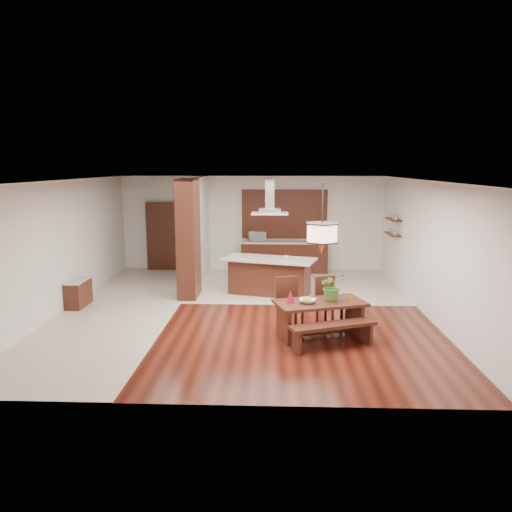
{
  "coord_description": "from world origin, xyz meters",
  "views": [
    {
      "loc": [
        0.71,
        -10.79,
        3.21
      ],
      "look_at": [
        0.3,
        0.0,
        1.25
      ],
      "focal_mm": 35.0,
      "sensor_mm": 36.0,
      "label": 1
    }
  ],
  "objects_px": {
    "dining_bench": "(333,336)",
    "microwave": "(257,236)",
    "hallway_console": "(78,293)",
    "range_hood": "(270,197)",
    "dining_table": "(320,311)",
    "fruit_bowl": "(307,301)",
    "kitchen_island": "(269,276)",
    "island_cup": "(286,257)",
    "dining_chair_left": "(290,305)",
    "pendant_lantern": "(322,219)",
    "dining_chair_right": "(329,303)",
    "foliage_plant": "(332,286)"
  },
  "relations": [
    {
      "from": "kitchen_island",
      "to": "microwave",
      "type": "height_order",
      "value": "microwave"
    },
    {
      "from": "hallway_console",
      "to": "range_hood",
      "type": "distance_m",
      "value": 5.06
    },
    {
      "from": "fruit_bowl",
      "to": "island_cup",
      "type": "relative_size",
      "value": 2.69
    },
    {
      "from": "dining_chair_left",
      "to": "pendant_lantern",
      "type": "bearing_deg",
      "value": -50.44
    },
    {
      "from": "hallway_console",
      "to": "foliage_plant",
      "type": "distance_m",
      "value": 5.93
    },
    {
      "from": "dining_chair_left",
      "to": "foliage_plant",
      "type": "bearing_deg",
      "value": -34.95
    },
    {
      "from": "dining_chair_left",
      "to": "pendant_lantern",
      "type": "xyz_separation_m",
      "value": [
        0.55,
        -0.36,
        1.72
      ]
    },
    {
      "from": "fruit_bowl",
      "to": "island_cup",
      "type": "xyz_separation_m",
      "value": [
        -0.32,
        3.14,
        0.25
      ]
    },
    {
      "from": "dining_table",
      "to": "kitchen_island",
      "type": "height_order",
      "value": "kitchen_island"
    },
    {
      "from": "range_hood",
      "to": "dining_chair_right",
      "type": "bearing_deg",
      "value": -64.3
    },
    {
      "from": "island_cup",
      "to": "foliage_plant",
      "type": "bearing_deg",
      "value": -74.59
    },
    {
      "from": "foliage_plant",
      "to": "kitchen_island",
      "type": "distance_m",
      "value": 3.33
    },
    {
      "from": "pendant_lantern",
      "to": "kitchen_island",
      "type": "height_order",
      "value": "pendant_lantern"
    },
    {
      "from": "fruit_bowl",
      "to": "dining_chair_left",
      "type": "bearing_deg",
      "value": 123.32
    },
    {
      "from": "dining_table",
      "to": "dining_bench",
      "type": "xyz_separation_m",
      "value": [
        0.18,
        -0.57,
        -0.29
      ]
    },
    {
      "from": "hallway_console",
      "to": "kitchen_island",
      "type": "distance_m",
      "value": 4.58
    },
    {
      "from": "fruit_bowl",
      "to": "microwave",
      "type": "xyz_separation_m",
      "value": [
        -1.16,
        6.03,
        0.36
      ]
    },
    {
      "from": "fruit_bowl",
      "to": "microwave",
      "type": "height_order",
      "value": "microwave"
    },
    {
      "from": "hallway_console",
      "to": "dining_table",
      "type": "distance_m",
      "value": 5.71
    },
    {
      "from": "dining_chair_left",
      "to": "hallway_console",
      "type": "bearing_deg",
      "value": 144.9
    },
    {
      "from": "dining_table",
      "to": "fruit_bowl",
      "type": "distance_m",
      "value": 0.35
    },
    {
      "from": "dining_chair_left",
      "to": "microwave",
      "type": "bearing_deg",
      "value": 81.19
    },
    {
      "from": "pendant_lantern",
      "to": "range_hood",
      "type": "bearing_deg",
      "value": 107.33
    },
    {
      "from": "kitchen_island",
      "to": "dining_chair_right",
      "type": "bearing_deg",
      "value": -47.77
    },
    {
      "from": "hallway_console",
      "to": "range_hood",
      "type": "relative_size",
      "value": 0.98
    },
    {
      "from": "dining_table",
      "to": "fruit_bowl",
      "type": "relative_size",
      "value": 6.05
    },
    {
      "from": "dining_chair_right",
      "to": "island_cup",
      "type": "distance_m",
      "value": 2.6
    },
    {
      "from": "dining_table",
      "to": "island_cup",
      "type": "bearing_deg",
      "value": 100.67
    },
    {
      "from": "pendant_lantern",
      "to": "foliage_plant",
      "type": "distance_m",
      "value": 1.31
    },
    {
      "from": "range_hood",
      "to": "island_cup",
      "type": "xyz_separation_m",
      "value": [
        0.42,
        -0.13,
        -1.49
      ]
    },
    {
      "from": "pendant_lantern",
      "to": "dining_bench",
      "type": "bearing_deg",
      "value": -72.19
    },
    {
      "from": "dining_chair_right",
      "to": "range_hood",
      "type": "height_order",
      "value": "range_hood"
    },
    {
      "from": "fruit_bowl",
      "to": "range_hood",
      "type": "height_order",
      "value": "range_hood"
    },
    {
      "from": "hallway_console",
      "to": "microwave",
      "type": "height_order",
      "value": "microwave"
    },
    {
      "from": "foliage_plant",
      "to": "microwave",
      "type": "bearing_deg",
      "value": 105.78
    },
    {
      "from": "dining_bench",
      "to": "foliage_plant",
      "type": "distance_m",
      "value": 1.01
    },
    {
      "from": "dining_bench",
      "to": "dining_chair_right",
      "type": "bearing_deg",
      "value": 87.25
    },
    {
      "from": "microwave",
      "to": "dining_chair_left",
      "type": "bearing_deg",
      "value": -95.14
    },
    {
      "from": "pendant_lantern",
      "to": "island_cup",
      "type": "xyz_separation_m",
      "value": [
        -0.57,
        3.04,
        -1.27
      ]
    },
    {
      "from": "foliage_plant",
      "to": "pendant_lantern",
      "type": "bearing_deg",
      "value": -154.72
    },
    {
      "from": "dining_bench",
      "to": "dining_chair_right",
      "type": "height_order",
      "value": "dining_chair_right"
    },
    {
      "from": "kitchen_island",
      "to": "dining_bench",
      "type": "bearing_deg",
      "value": -56.07
    },
    {
      "from": "fruit_bowl",
      "to": "kitchen_island",
      "type": "xyz_separation_m",
      "value": [
        -0.74,
        3.27,
        -0.25
      ]
    },
    {
      "from": "range_hood",
      "to": "island_cup",
      "type": "relative_size",
      "value": 7.95
    },
    {
      "from": "dining_bench",
      "to": "microwave",
      "type": "height_order",
      "value": "microwave"
    },
    {
      "from": "dining_table",
      "to": "kitchen_island",
      "type": "relative_size",
      "value": 0.75
    },
    {
      "from": "kitchen_island",
      "to": "island_cup",
      "type": "xyz_separation_m",
      "value": [
        0.42,
        -0.13,
        0.5
      ]
    },
    {
      "from": "island_cup",
      "to": "dining_table",
      "type": "bearing_deg",
      "value": -79.33
    },
    {
      "from": "range_hood",
      "to": "kitchen_island",
      "type": "bearing_deg",
      "value": -90.0
    },
    {
      "from": "dining_table",
      "to": "dining_bench",
      "type": "bearing_deg",
      "value": -72.19
    }
  ]
}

